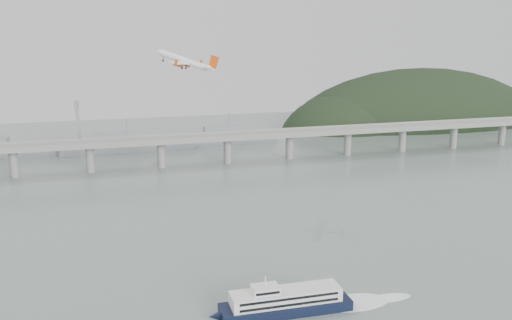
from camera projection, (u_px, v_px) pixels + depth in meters
name	position (u px, v px, depth m)	size (l,w,h in m)	color
ground	(294.00, 275.00, 220.78)	(900.00, 900.00, 0.00)	slate
bridge	(200.00, 142.00, 403.34)	(800.00, 22.00, 23.90)	gray
headland	(428.00, 138.00, 613.44)	(365.00, 155.00, 156.00)	black
ferry	(286.00, 302.00, 190.75)	(77.12, 14.19, 14.55)	black
airliner	(186.00, 61.00, 267.32)	(30.06, 28.93, 12.57)	white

